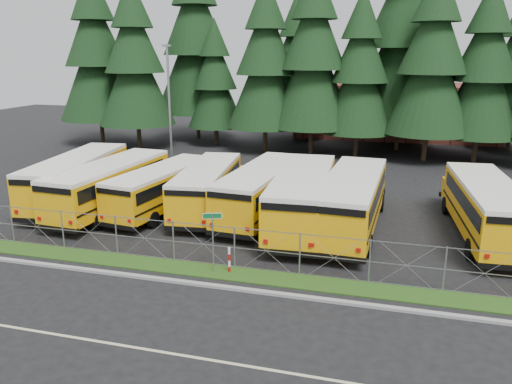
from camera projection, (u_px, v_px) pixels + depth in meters
ground at (261, 262)px, 23.55m from camera, size 120.00×120.00×0.00m
curb at (242, 290)px, 20.65m from camera, size 50.00×0.25×0.12m
grass_verge at (252, 276)px, 21.96m from camera, size 50.00×1.40×0.06m
road_lane_line at (199, 358)px, 16.12m from camera, size 50.00×0.12×0.01m
chainlink_fence at (256, 250)px, 22.35m from camera, size 44.00×0.10×2.00m
brick_building at (397, 110)px, 58.38m from camera, size 22.00×10.00×6.00m
bus_0 at (80, 179)px, 32.42m from camera, size 4.32×12.23×3.14m
bus_1 at (114, 186)px, 30.86m from camera, size 3.53×11.84×3.06m
bus_2 at (166, 189)px, 30.84m from camera, size 3.94×10.84×2.78m
bus_3 at (209, 188)px, 30.84m from camera, size 3.80×11.09×2.85m
bus_4 at (264, 191)px, 29.85m from camera, size 3.64×11.67×3.01m
bus_5 at (303, 199)px, 28.01m from camera, size 3.50×12.35×3.20m
bus_6 at (353, 202)px, 27.35m from camera, size 3.49×12.27×3.18m
bus_east at (484, 209)px, 26.30m from camera, size 3.54×11.90×3.08m
street_sign at (213, 230)px, 21.84m from camera, size 0.80×0.53×2.81m
striped_bollard at (229, 260)px, 22.21m from camera, size 0.11×0.11×1.20m
light_standard at (169, 103)px, 40.81m from camera, size 0.70×0.35×10.14m
conifer_0 at (96, 58)px, 51.83m from camera, size 8.14×8.14×18.01m
conifer_1 at (135, 64)px, 49.29m from camera, size 7.60×7.60×16.80m
conifer_2 at (215, 83)px, 51.75m from camera, size 5.87×5.87×12.98m
conifer_3 at (266, 66)px, 47.78m from camera, size 7.46×7.46×16.50m
conifer_4 at (313, 60)px, 46.41m from camera, size 7.98×7.98×17.66m
conifer_5 at (360, 74)px, 45.65m from camera, size 6.87×6.87×15.20m
conifer_6 at (432, 64)px, 43.25m from camera, size 7.72×7.72×17.07m
conifer_7 at (484, 72)px, 42.98m from camera, size 7.11×7.11×15.73m
conifer_10 at (196, 46)px, 54.68m from camera, size 9.24×9.24×20.43m
conifer_11 at (296, 68)px, 54.21m from camera, size 7.15×7.15×15.81m
conifer_12 at (405, 37)px, 47.71m from camera, size 9.93×9.93×21.96m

